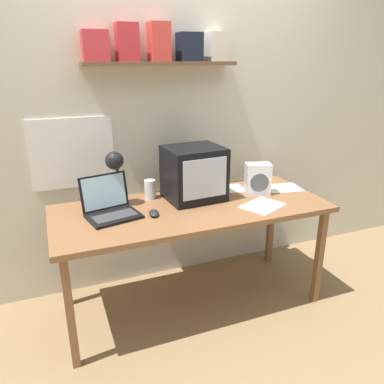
# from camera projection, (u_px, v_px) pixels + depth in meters

# --- Properties ---
(ground_plane) EXTENTS (12.00, 12.00, 0.00)m
(ground_plane) POSITION_uv_depth(u_px,v_px,m) (192.00, 302.00, 2.73)
(ground_plane) COLOR #8D704B
(back_wall) EXTENTS (5.60, 0.24, 2.60)m
(back_wall) POSITION_uv_depth(u_px,v_px,m) (166.00, 111.00, 2.73)
(back_wall) COLOR beige
(back_wall) RESTS_ON ground_plane
(corner_desk) EXTENTS (1.81, 0.74, 0.75)m
(corner_desk) POSITION_uv_depth(u_px,v_px,m) (192.00, 214.00, 2.49)
(corner_desk) COLOR brown
(corner_desk) RESTS_ON ground_plane
(crt_monitor) EXTENTS (0.40, 0.36, 0.36)m
(crt_monitor) POSITION_uv_depth(u_px,v_px,m) (194.00, 173.00, 2.55)
(crt_monitor) COLOR black
(crt_monitor) RESTS_ON corner_desk
(laptop) EXTENTS (0.36, 0.33, 0.24)m
(laptop) POSITION_uv_depth(u_px,v_px,m) (110.00, 205.00, 2.32)
(laptop) COLOR black
(laptop) RESTS_ON corner_desk
(desk_lamp) EXTENTS (0.14, 0.18, 0.37)m
(desk_lamp) POSITION_uv_depth(u_px,v_px,m) (115.00, 165.00, 2.40)
(desk_lamp) COLOR black
(desk_lamp) RESTS_ON corner_desk
(juice_glass) EXTENTS (0.08, 0.08, 0.13)m
(juice_glass) POSITION_uv_depth(u_px,v_px,m) (150.00, 190.00, 2.59)
(juice_glass) COLOR white
(juice_glass) RESTS_ON corner_desk
(space_heater) EXTENTS (0.20, 0.15, 0.23)m
(space_heater) POSITION_uv_depth(u_px,v_px,m) (258.00, 179.00, 2.66)
(space_heater) COLOR white
(space_heater) RESTS_ON corner_desk
(computer_mouse) EXTENTS (0.08, 0.11, 0.03)m
(computer_mouse) POSITION_uv_depth(u_px,v_px,m) (154.00, 213.00, 2.32)
(computer_mouse) COLOR #232326
(computer_mouse) RESTS_ON corner_desk
(printed_handout) EXTENTS (0.28, 0.24, 0.00)m
(printed_handout) POSITION_uv_depth(u_px,v_px,m) (284.00, 188.00, 2.81)
(printed_handout) COLOR silver
(printed_handout) RESTS_ON corner_desk
(open_notebook) EXTENTS (0.21, 0.21, 0.00)m
(open_notebook) POSITION_uv_depth(u_px,v_px,m) (232.00, 189.00, 2.80)
(open_notebook) COLOR white
(open_notebook) RESTS_ON corner_desk
(loose_paper_near_monitor) EXTENTS (0.33, 0.30, 0.00)m
(loose_paper_near_monitor) POSITION_uv_depth(u_px,v_px,m) (263.00, 206.00, 2.48)
(loose_paper_near_monitor) COLOR white
(loose_paper_near_monitor) RESTS_ON corner_desk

